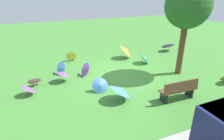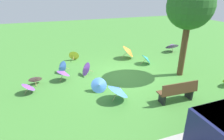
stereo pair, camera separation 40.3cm
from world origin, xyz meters
name	(u,v)px [view 2 (the right image)]	position (x,y,z in m)	size (l,w,h in m)	color
ground	(122,75)	(0.00, 0.00, 0.00)	(40.00, 40.00, 0.00)	#478C38
park_bench	(178,92)	(-1.11, 3.16, 0.47)	(1.61, 0.53, 0.90)	brown
shade_tree	(190,7)	(-2.95, 1.00, 3.45)	(2.19, 2.19, 4.60)	brown
parasol_purple_0	(85,69)	(1.85, -0.62, 0.37)	(0.76, 0.81, 0.73)	tan
parasol_purple_1	(29,86)	(4.54, 0.41, 0.33)	(0.67, 0.71, 0.54)	tan
parasol_yellow_0	(74,55)	(2.01, -3.17, 0.32)	(0.72, 0.72, 0.65)	tan
parasol_teal_0	(147,58)	(-2.05, -0.98, 0.34)	(0.74, 0.83, 0.67)	tan
parasol_purple_3	(64,72)	(2.96, -0.35, 0.44)	(0.80, 0.81, 0.66)	tan
parasol_blue_1	(61,67)	(3.01, -1.28, 0.35)	(0.79, 0.83, 0.71)	tan
parasol_orange_3	(129,51)	(-1.44, -2.26, 0.53)	(1.11, 1.19, 0.94)	tan
parasol_blue_2	(119,90)	(1.05, 2.26, 0.47)	(0.93, 0.96, 0.79)	tan
parasol_purple_4	(172,45)	(-4.94, -2.53, 0.47)	(1.06, 1.01, 0.80)	tan
parasol_blue_3	(99,85)	(1.63, 1.33, 0.32)	(0.76, 0.71, 0.65)	tan
parasol_pink_3	(35,79)	(4.31, -0.39, 0.29)	(0.65, 0.57, 0.55)	tan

